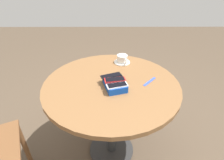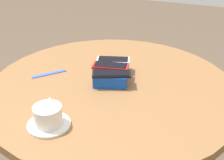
% 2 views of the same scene
% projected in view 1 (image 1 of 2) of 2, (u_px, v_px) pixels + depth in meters
% --- Properties ---
extents(ground_plane, '(8.00, 8.00, 0.00)m').
position_uv_depth(ground_plane, '(112.00, 149.00, 1.57)').
color(ground_plane, brown).
extents(round_table, '(0.92, 0.92, 0.72)m').
position_uv_depth(round_table, '(112.00, 96.00, 1.25)').
color(round_table, '#2D2D2D').
rests_on(round_table, ground_plane).
extents(phone_box, '(0.21, 0.17, 0.04)m').
position_uv_depth(phone_box, '(115.00, 84.00, 1.13)').
color(phone_box, '#0F42AD').
rests_on(phone_box, round_table).
extents(phone_white, '(0.09, 0.14, 0.01)m').
position_uv_depth(phone_white, '(118.00, 85.00, 1.07)').
color(phone_white, silver).
rests_on(phone_white, phone_box).
extents(phone_red, '(0.08, 0.14, 0.01)m').
position_uv_depth(phone_red, '(116.00, 80.00, 1.12)').
color(phone_red, red).
rests_on(phone_red, phone_box).
extents(phone_black, '(0.10, 0.15, 0.01)m').
position_uv_depth(phone_black, '(112.00, 76.00, 1.16)').
color(phone_black, black).
rests_on(phone_black, phone_box).
extents(saucer, '(0.13, 0.13, 0.01)m').
position_uv_depth(saucer, '(123.00, 62.00, 1.43)').
color(saucer, silver).
rests_on(saucer, round_table).
extents(coffee_cup, '(0.11, 0.09, 0.06)m').
position_uv_depth(coffee_cup, '(123.00, 59.00, 1.41)').
color(coffee_cup, silver).
rests_on(coffee_cup, saucer).
extents(lanyard_strap, '(0.11, 0.10, 0.00)m').
position_uv_depth(lanyard_strap, '(150.00, 82.00, 1.19)').
color(lanyard_strap, blue).
rests_on(lanyard_strap, round_table).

